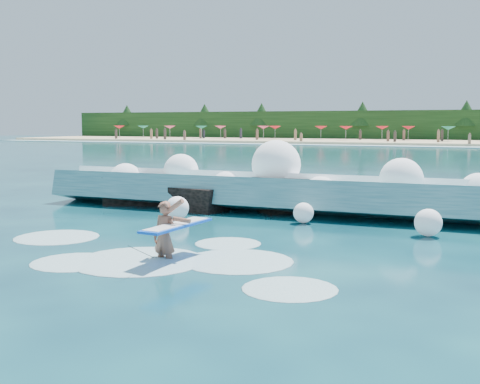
{
  "coord_description": "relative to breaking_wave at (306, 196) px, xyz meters",
  "views": [
    {
      "loc": [
        7.73,
        -12.22,
        2.99
      ],
      "look_at": [
        1.5,
        2.0,
        1.2
      ],
      "focal_mm": 45.0,
      "sensor_mm": 36.0,
      "label": 1
    }
  ],
  "objects": [
    {
      "name": "ground",
      "position": [
        -1.75,
        -6.9,
        -0.56
      ],
      "size": [
        200.0,
        200.0,
        0.0
      ],
      "primitive_type": "plane",
      "color": "#072638",
      "rests_on": "ground"
    },
    {
      "name": "beach",
      "position": [
        -1.75,
        71.1,
        -0.36
      ],
      "size": [
        140.0,
        20.0,
        0.4
      ],
      "primitive_type": "cube",
      "color": "tan",
      "rests_on": "ground"
    },
    {
      "name": "wet_band",
      "position": [
        -1.75,
        60.1,
        -0.52
      ],
      "size": [
        140.0,
        5.0,
        0.08
      ],
      "primitive_type": "cube",
      "color": "silver",
      "rests_on": "ground"
    },
    {
      "name": "treeline",
      "position": [
        -1.75,
        81.1,
        1.94
      ],
      "size": [
        140.0,
        4.0,
        5.0
      ],
      "primitive_type": "cube",
      "color": "black",
      "rests_on": "ground"
    },
    {
      "name": "breaking_wave",
      "position": [
        0.0,
        0.0,
        0.0
      ],
      "size": [
        18.76,
        2.89,
        1.62
      ],
      "color": "teal",
      "rests_on": "ground"
    },
    {
      "name": "rock_cluster",
      "position": [
        -3.86,
        -0.22,
        -0.14
      ],
      "size": [
        8.28,
        3.2,
        1.33
      ],
      "color": "black",
      "rests_on": "ground"
    },
    {
      "name": "surfer_with_board",
      "position": [
        -0.61,
        -8.01,
        0.02
      ],
      "size": [
        0.91,
        2.8,
        1.58
      ],
      "color": "#8D5742",
      "rests_on": "ground"
    },
    {
      "name": "wave_spray",
      "position": [
        -0.18,
        0.02,
        0.53
      ],
      "size": [
        15.59,
        4.67,
        2.43
      ],
      "color": "white",
      "rests_on": "ground"
    },
    {
      "name": "surf_foam",
      "position": [
        -1.04,
        -7.82,
        -0.56
      ],
      "size": [
        9.21,
        4.99,
        0.15
      ],
      "color": "silver",
      "rests_on": "ground"
    },
    {
      "name": "beach_umbrellas",
      "position": [
        -1.64,
        72.99,
        1.69
      ],
      "size": [
        111.25,
        6.72,
        0.5
      ],
      "color": "red",
      "rests_on": "ground"
    }
  ]
}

